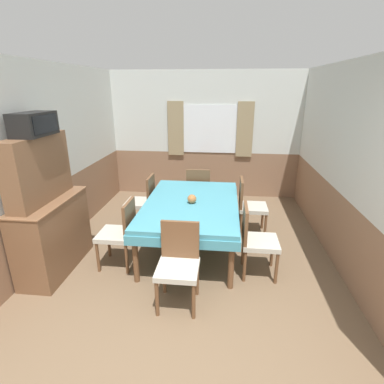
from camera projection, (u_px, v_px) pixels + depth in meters
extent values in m
plane|color=brown|center=(164.00, 379.00, 2.46)|extent=(16.00, 16.00, 0.00)
cube|color=silver|center=(205.00, 112.00, 6.12)|extent=(4.30, 0.05, 1.65)
cube|color=#89664C|center=(204.00, 174.00, 6.55)|extent=(4.30, 0.05, 0.95)
cube|color=white|center=(210.00, 129.00, 6.19)|extent=(1.23, 0.01, 0.98)
cube|color=#998460|center=(176.00, 129.00, 6.24)|extent=(0.33, 0.03, 1.11)
cube|color=#998460|center=(245.00, 130.00, 6.10)|extent=(0.33, 0.03, 1.11)
cube|color=silver|center=(53.00, 124.00, 4.19)|extent=(0.05, 4.92, 1.65)
cube|color=#89664C|center=(66.00, 210.00, 4.62)|extent=(0.05, 4.92, 0.95)
cube|color=silver|center=(349.00, 128.00, 3.78)|extent=(0.05, 4.92, 1.65)
cube|color=#89664C|center=(333.00, 222.00, 4.21)|extent=(0.05, 4.92, 0.95)
cube|color=teal|center=(191.00, 204.00, 4.26)|extent=(1.30, 1.97, 0.06)
cube|color=teal|center=(191.00, 210.00, 4.29)|extent=(1.33, 2.00, 0.12)
cylinder|color=brown|center=(136.00, 258.00, 3.59)|extent=(0.07, 0.07, 0.66)
cylinder|color=brown|center=(231.00, 263.00, 3.47)|extent=(0.07, 0.07, 0.66)
cylinder|color=brown|center=(165.00, 203.00, 5.29)|extent=(0.07, 0.07, 0.66)
cylinder|color=brown|center=(230.00, 205.00, 5.17)|extent=(0.07, 0.07, 0.66)
cylinder|color=brown|center=(272.00, 252.00, 3.95)|extent=(0.04, 0.04, 0.42)
cylinder|color=brown|center=(276.00, 268.00, 3.60)|extent=(0.04, 0.04, 0.42)
cylinder|color=brown|center=(243.00, 250.00, 3.99)|extent=(0.04, 0.04, 0.42)
cylinder|color=brown|center=(245.00, 266.00, 3.64)|extent=(0.04, 0.04, 0.42)
cube|color=#B7B2A3|center=(260.00, 242.00, 3.71)|extent=(0.44, 0.44, 0.06)
cube|color=brown|center=(245.00, 223.00, 3.65)|extent=(0.04, 0.42, 0.44)
cylinder|color=brown|center=(194.00, 301.00, 3.04)|extent=(0.04, 0.04, 0.42)
cylinder|color=brown|center=(157.00, 299.00, 3.08)|extent=(0.04, 0.04, 0.42)
cylinder|color=brown|center=(197.00, 279.00, 3.40)|extent=(0.04, 0.04, 0.42)
cylinder|color=brown|center=(164.00, 277.00, 3.44)|extent=(0.04, 0.04, 0.42)
cube|color=#B7B2A3|center=(178.00, 269.00, 3.16)|extent=(0.44, 0.44, 0.06)
cube|color=brown|center=(180.00, 239.00, 3.26)|extent=(0.42, 0.04, 0.44)
cylinder|color=brown|center=(98.00, 257.00, 3.83)|extent=(0.04, 0.04, 0.42)
cylinder|color=brown|center=(109.00, 243.00, 4.19)|extent=(0.04, 0.04, 0.42)
cylinder|color=brown|center=(127.00, 259.00, 3.79)|extent=(0.04, 0.04, 0.42)
cylinder|color=brown|center=(135.00, 244.00, 4.15)|extent=(0.04, 0.04, 0.42)
cube|color=#B7B2A3|center=(116.00, 234.00, 3.91)|extent=(0.44, 0.44, 0.06)
cube|color=brown|center=(129.00, 218.00, 3.81)|extent=(0.04, 0.42, 0.44)
cylinder|color=brown|center=(190.00, 199.00, 5.81)|extent=(0.04, 0.04, 0.42)
cylinder|color=brown|center=(210.00, 200.00, 5.77)|extent=(0.04, 0.04, 0.42)
cylinder|color=brown|center=(188.00, 207.00, 5.45)|extent=(0.04, 0.04, 0.42)
cylinder|color=brown|center=(208.00, 207.00, 5.41)|extent=(0.04, 0.04, 0.42)
cube|color=#B7B2A3|center=(199.00, 191.00, 5.53)|extent=(0.44, 0.44, 0.06)
cube|color=brown|center=(198.00, 182.00, 5.26)|extent=(0.42, 0.04, 0.44)
cylinder|color=brown|center=(263.00, 217.00, 5.02)|extent=(0.04, 0.04, 0.42)
cylinder|color=brown|center=(265.00, 227.00, 4.66)|extent=(0.04, 0.04, 0.42)
cylinder|color=brown|center=(240.00, 216.00, 5.06)|extent=(0.04, 0.04, 0.42)
cylinder|color=brown|center=(241.00, 226.00, 4.70)|extent=(0.04, 0.04, 0.42)
cube|color=#B7B2A3|center=(253.00, 207.00, 4.78)|extent=(0.44, 0.44, 0.06)
cube|color=brown|center=(241.00, 192.00, 4.72)|extent=(0.04, 0.42, 0.44)
cylinder|color=brown|center=(126.00, 220.00, 4.90)|extent=(0.04, 0.04, 0.42)
cylinder|color=brown|center=(133.00, 211.00, 5.25)|extent=(0.04, 0.04, 0.42)
cylinder|color=brown|center=(149.00, 221.00, 4.86)|extent=(0.04, 0.04, 0.42)
cylinder|color=brown|center=(154.00, 212.00, 5.21)|extent=(0.04, 0.04, 0.42)
cube|color=#B7B2A3|center=(140.00, 203.00, 4.98)|extent=(0.44, 0.44, 0.06)
cube|color=brown|center=(151.00, 189.00, 4.87)|extent=(0.04, 0.42, 0.44)
cube|color=brown|center=(54.00, 235.00, 3.82)|extent=(0.44, 1.14, 0.96)
cube|color=#8C5F3F|center=(48.00, 201.00, 3.67)|extent=(0.46, 1.16, 0.02)
cube|color=brown|center=(38.00, 169.00, 3.54)|extent=(0.24, 1.02, 0.79)
cube|color=black|center=(34.00, 124.00, 3.36)|extent=(0.28, 0.55, 0.26)
cube|color=black|center=(46.00, 124.00, 3.34)|extent=(0.01, 0.45, 0.20)
sphere|color=#B26B38|center=(192.00, 199.00, 4.19)|extent=(0.13, 0.13, 0.13)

